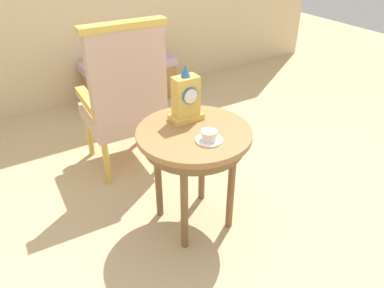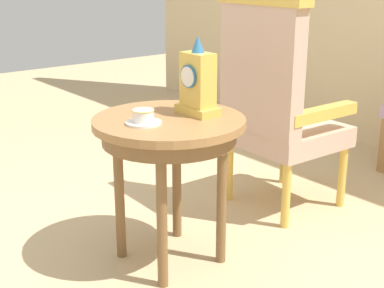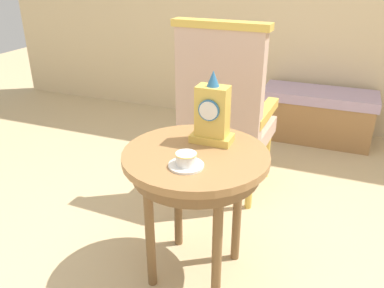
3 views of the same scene
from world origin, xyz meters
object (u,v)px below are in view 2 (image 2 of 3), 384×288
(armchair, at_px, (275,103))
(mantel_clock, at_px, (198,83))
(teacup_left, at_px, (143,118))
(side_table, at_px, (169,137))

(armchair, bearing_deg, mantel_clock, -78.32)
(teacup_left, bearing_deg, side_table, 94.25)
(mantel_clock, bearing_deg, armchair, 101.68)
(teacup_left, relative_size, armchair, 0.13)
(teacup_left, height_order, armchair, armchair)
(side_table, distance_m, teacup_left, 0.18)
(side_table, distance_m, mantel_clock, 0.26)
(side_table, height_order, teacup_left, teacup_left)
(side_table, bearing_deg, armchair, 97.68)
(mantel_clock, xyz_separation_m, armchair, (-0.13, 0.64, -0.21))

